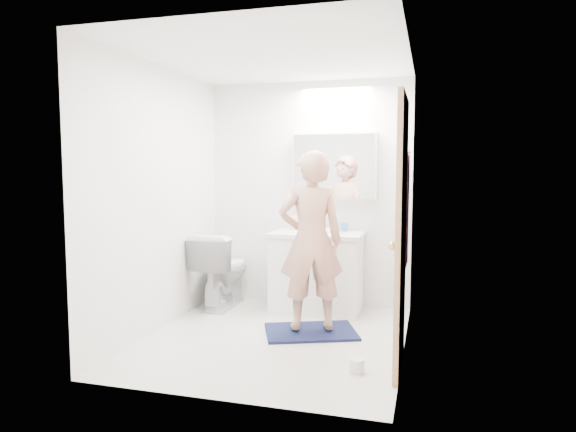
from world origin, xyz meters
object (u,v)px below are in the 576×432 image
(person, at_px, (311,241))
(soap_bottle_a, at_px, (294,220))
(toothbrush_cup, at_px, (344,227))
(toilet, at_px, (222,269))
(medicine_cabinet, at_px, (335,166))
(toilet_paper_roll, at_px, (357,366))
(soap_bottle_b, at_px, (305,222))
(vanity_cabinet, at_px, (317,273))

(person, height_order, soap_bottle_a, person)
(toothbrush_cup, bearing_deg, toilet, -167.77)
(medicine_cabinet, relative_size, toilet_paper_roll, 8.00)
(soap_bottle_b, distance_m, toothbrush_cup, 0.43)
(soap_bottle_a, bearing_deg, toothbrush_cup, 1.07)
(soap_bottle_a, distance_m, toilet_paper_roll, 2.10)
(vanity_cabinet, height_order, toothbrush_cup, toothbrush_cup)
(soap_bottle_b, bearing_deg, toothbrush_cup, -2.67)
(medicine_cabinet, height_order, soap_bottle_b, medicine_cabinet)
(soap_bottle_a, xyz_separation_m, soap_bottle_b, (0.11, 0.03, -0.02))
(toothbrush_cup, bearing_deg, vanity_cabinet, -148.01)
(medicine_cabinet, height_order, toilet_paper_roll, medicine_cabinet)
(toilet, distance_m, toothbrush_cup, 1.38)
(medicine_cabinet, height_order, toilet, medicine_cabinet)
(soap_bottle_a, relative_size, soap_bottle_b, 1.30)
(medicine_cabinet, distance_m, toilet, 1.62)
(vanity_cabinet, xyz_separation_m, toilet_paper_roll, (0.63, -1.52, -0.34))
(person, xyz_separation_m, toothbrush_cup, (0.15, 0.91, 0.02))
(soap_bottle_a, height_order, soap_bottle_b, soap_bottle_a)
(toilet_paper_roll, bearing_deg, toothbrush_cup, 102.62)
(medicine_cabinet, relative_size, soap_bottle_a, 4.32)
(soap_bottle_b, height_order, toilet_paper_roll, soap_bottle_b)
(toilet, bearing_deg, person, 152.17)
(person, relative_size, toothbrush_cup, 17.37)
(medicine_cabinet, bearing_deg, toilet, -164.23)
(vanity_cabinet, bearing_deg, medicine_cabinet, 56.58)
(person, xyz_separation_m, soap_bottle_b, (-0.28, 0.93, 0.06))
(soap_bottle_b, bearing_deg, toilet, -160.63)
(toilet, xyz_separation_m, toothbrush_cup, (1.27, 0.28, 0.46))
(soap_bottle_a, distance_m, toothbrush_cup, 0.54)
(vanity_cabinet, xyz_separation_m, toilet, (-1.01, -0.11, 0.01))
(vanity_cabinet, relative_size, soap_bottle_b, 5.75)
(person, distance_m, toothbrush_cup, 0.92)
(medicine_cabinet, bearing_deg, soap_bottle_a, -171.86)
(medicine_cabinet, distance_m, soap_bottle_a, 0.72)
(person, distance_m, soap_bottle_b, 0.97)
(vanity_cabinet, xyz_separation_m, medicine_cabinet, (0.14, 0.21, 1.11))
(vanity_cabinet, distance_m, soap_bottle_a, 0.62)
(vanity_cabinet, distance_m, toilet_paper_roll, 1.69)
(toothbrush_cup, bearing_deg, soap_bottle_b, 177.33)
(soap_bottle_a, bearing_deg, toilet_paper_roll, -61.36)
(toilet_paper_roll, bearing_deg, person, 123.94)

